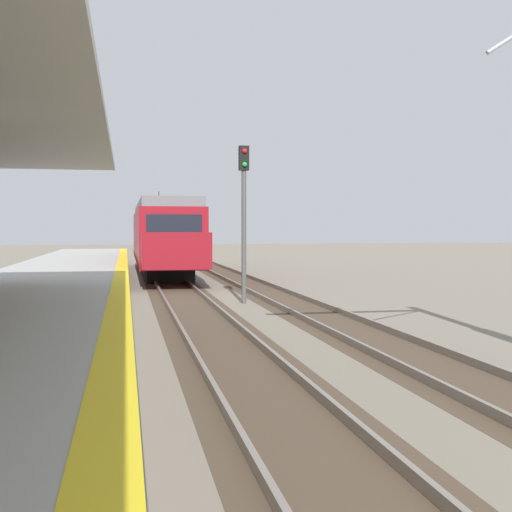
{
  "coord_description": "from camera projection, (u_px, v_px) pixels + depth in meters",
  "views": [
    {
      "loc": [
        -0.1,
        2.36,
        2.46
      ],
      "look_at": [
        1.63,
        11.04,
        2.1
      ],
      "focal_mm": 45.92,
      "sensor_mm": 36.0,
      "label": 1
    }
  ],
  "objects": [
    {
      "name": "approaching_train",
      "position": [
        163.0,
        235.0,
        35.74
      ],
      "size": [
        2.93,
        19.6,
        4.76
      ],
      "color": "maroon",
      "rests_on": "ground"
    },
    {
      "name": "rail_signal_post",
      "position": [
        244.0,
        207.0,
        21.55
      ],
      "size": [
        0.32,
        0.34,
        5.2
      ],
      "color": "#4C4C4C",
      "rests_on": "ground"
    },
    {
      "name": "track_pair_middle",
      "position": [
        321.0,
        315.0,
        18.44
      ],
      "size": [
        2.34,
        120.0,
        0.16
      ],
      "color": "#4C3D2D",
      "rests_on": "ground"
    },
    {
      "name": "station_platform",
      "position": [
        3.0,
        331.0,
        12.98
      ],
      "size": [
        5.0,
        80.0,
        0.91
      ],
      "color": "#A8A8A3",
      "rests_on": "ground"
    },
    {
      "name": "track_pair_nearest_platform",
      "position": [
        201.0,
        318.0,
        17.77
      ],
      "size": [
        2.34,
        120.0,
        0.16
      ],
      "color": "#4C3D2D",
      "rests_on": "ground"
    }
  ]
}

